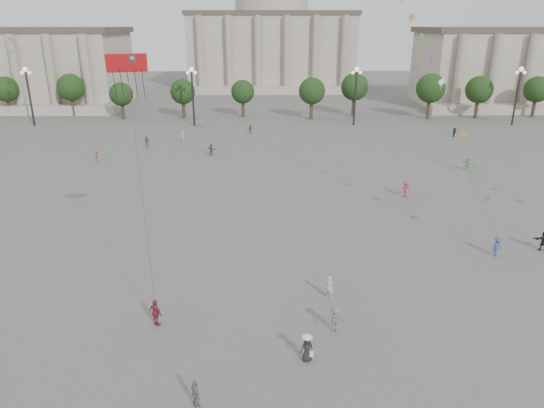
{
  "coord_description": "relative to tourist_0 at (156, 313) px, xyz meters",
  "views": [
    {
      "loc": [
        -1.15,
        -20.66,
        18.09
      ],
      "look_at": [
        -0.88,
        12.0,
        5.85
      ],
      "focal_mm": 32.0,
      "sensor_mm": 36.0,
      "label": 1
    }
  ],
  "objects": [
    {
      "name": "ground",
      "position": [
        8.27,
        -5.61,
        -0.92
      ],
      "size": [
        360.0,
        360.0,
        0.0
      ],
      "primitive_type": "plane",
      "color": "#54524F",
      "rests_on": "ground"
    },
    {
      "name": "hall_central",
      "position": [
        8.27,
        123.61,
        13.31
      ],
      "size": [
        48.3,
        34.3,
        35.5
      ],
      "color": "#A39989",
      "rests_on": "ground"
    },
    {
      "name": "tree_row",
      "position": [
        8.27,
        72.39,
        4.47
      ],
      "size": [
        137.12,
        5.12,
        8.0
      ],
      "color": "#3B291D",
      "rests_on": "ground"
    },
    {
      "name": "lamp_post_far_west",
      "position": [
        -36.73,
        64.39,
        6.43
      ],
      "size": [
        2.0,
        0.9,
        10.65
      ],
      "color": "#262628",
      "rests_on": "ground"
    },
    {
      "name": "lamp_post_mid_west",
      "position": [
        -6.73,
        64.39,
        6.43
      ],
      "size": [
        2.0,
        0.9,
        10.65
      ],
      "color": "#262628",
      "rests_on": "ground"
    },
    {
      "name": "lamp_post_mid_east",
      "position": [
        23.27,
        64.39,
        6.43
      ],
      "size": [
        2.0,
        0.9,
        10.65
      ],
      "color": "#262628",
      "rests_on": "ground"
    },
    {
      "name": "lamp_post_far_east",
      "position": [
        53.27,
        64.39,
        6.43
      ],
      "size": [
        2.0,
        0.9,
        10.65
      ],
      "color": "#262628",
      "rests_on": "ground"
    },
    {
      "name": "person_crowd_0",
      "position": [
        4.03,
        57.03,
        -0.16
      ],
      "size": [
        0.97,
        0.69,
        1.53
      ],
      "primitive_type": "imported",
      "rotation": [
        0.0,
        0.0,
        0.4
      ],
      "color": "#345775",
      "rests_on": "ground"
    },
    {
      "name": "person_crowd_3",
      "position": [
        30.37,
        10.62,
        -0.03
      ],
      "size": [
        1.73,
        0.89,
        1.79
      ],
      "primitive_type": "imported",
      "rotation": [
        0.0,
        0.0,
        2.91
      ],
      "color": "black",
      "rests_on": "ground"
    },
    {
      "name": "person_crowd_4",
      "position": [
        -5.3,
        62.39,
        -0.0
      ],
      "size": [
        1.61,
        1.56,
        1.84
      ],
      "primitive_type": "imported",
      "rotation": [
        0.0,
        0.0,
        3.89
      ],
      "color": "silver",
      "rests_on": "ground"
    },
    {
      "name": "person_crowd_6",
      "position": [
        11.26,
        -0.74,
        -0.04
      ],
      "size": [
        1.28,
        0.95,
        1.77
      ],
      "primitive_type": "imported",
      "rotation": [
        0.0,
        0.0,
        0.28
      ],
      "color": "#5E5D61",
      "rests_on": "ground"
    },
    {
      "name": "person_crowd_7",
      "position": [
        33.21,
        34.46,
        -0.04
      ],
      "size": [
        1.57,
        1.47,
        1.77
      ],
      "primitive_type": "imported",
      "rotation": [
        0.0,
        0.0,
        2.42
      ],
      "color": "beige",
      "rests_on": "ground"
    },
    {
      "name": "person_crowd_8",
      "position": [
        22.29,
        24.12,
        -0.02
      ],
      "size": [
        1.32,
        1.01,
        1.8
      ],
      "primitive_type": "imported",
      "rotation": [
        0.0,
        0.0,
        0.33
      ],
      "color": "#A02B46",
      "rests_on": "ground"
    },
    {
      "name": "person_crowd_9",
      "position": [
        38.64,
        54.37,
        -0.15
      ],
      "size": [
        1.34,
        1.32,
        1.54
      ],
      "primitive_type": "imported",
      "rotation": [
        0.0,
        0.0,
        0.78
      ],
      "color": "black",
      "rests_on": "ground"
    },
    {
      "name": "person_crowd_10",
      "position": [
        -6.54,
        50.63,
        0.03
      ],
      "size": [
        0.61,
        0.78,
        1.9
      ],
      "primitive_type": "imported",
      "rotation": [
        0.0,
        0.0,
        1.82
      ],
      "color": "#B0AFAB",
      "rests_on": "ground"
    },
    {
      "name": "person_crowd_12",
      "position": [
        -1.13,
        42.42,
        -0.05
      ],
      "size": [
        1.62,
        1.35,
        1.75
      ],
      "primitive_type": "imported",
      "rotation": [
        0.0,
        0.0,
        2.53
      ],
      "color": "slate",
      "rests_on": "ground"
    },
    {
      "name": "person_crowd_13",
      "position": [
        11.36,
        3.18,
        -0.05
      ],
      "size": [
        0.76,
        0.71,
        1.74
      ],
      "primitive_type": "imported",
      "rotation": [
        0.0,
        0.0,
        2.51
      ],
      "color": "#B3B2AF",
      "rests_on": "ground"
    },
    {
      "name": "person_crowd_16",
      "position": [
        -11.58,
        47.03,
        0.0
      ],
      "size": [
        1.16,
        0.67,
        1.85
      ],
      "primitive_type": "imported",
      "rotation": [
        0.0,
        0.0,
        0.21
      ],
      "color": "slate",
      "rests_on": "ground"
    },
    {
      "name": "person_crowd_17",
      "position": [
        -16.67,
        39.27,
        -0.15
      ],
      "size": [
        0.85,
        1.13,
        1.55
      ],
      "primitive_type": "imported",
      "rotation": [
        0.0,
        0.0,
        1.88
      ],
      "color": "brown",
      "rests_on": "ground"
    },
    {
      "name": "tourist_0",
      "position": [
        0.0,
        0.0,
        0.0
      ],
      "size": [
        1.13,
        1.02,
        1.84
      ],
      "primitive_type": "imported",
      "rotation": [
        0.0,
        0.0,
        2.48
      ],
      "color": "maroon",
      "rests_on": "ground"
    },
    {
      "name": "tourist_3",
      "position": [
        3.48,
        -7.02,
        -0.12
      ],
      "size": [
        0.8,
        1.01,
        1.6
      ],
      "primitive_type": "imported",
      "rotation": [
        0.0,
        0.0,
        2.08
      ],
      "color": "slate",
      "rests_on": "ground"
    },
    {
      "name": "kite_flyer_1",
      "position": [
        25.94,
        9.59,
        -0.08
      ],
      "size": [
        1.25,
        1.09,
        1.68
      ],
      "primitive_type": "imported",
      "rotation": [
        0.0,
        0.0,
        0.53
      ],
      "color": "#374B7D",
      "rests_on": "ground"
    },
    {
      "name": "hat_person",
      "position": [
        9.3,
        -3.5,
        -0.08
      ],
      "size": [
        0.89,
        0.71,
        1.69
      ],
      "color": "black",
      "rests_on": "ground"
    },
    {
      "name": "dragon_kite",
      "position": [
        -0.56,
        1.16,
        14.33
      ],
      "size": [
        2.26,
        1.13,
        14.98
      ],
      "color": "red",
      "rests_on": "ground"
    }
  ]
}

